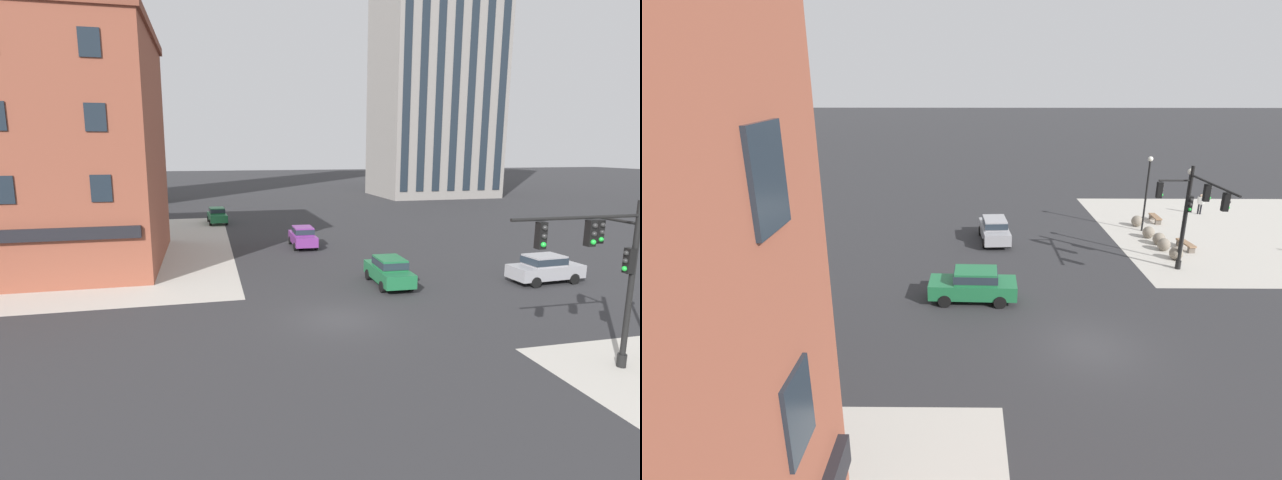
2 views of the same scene
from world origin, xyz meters
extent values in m
plane|color=#2D2D30|center=(0.00, 0.00, 0.00)|extent=(320.00, 320.00, 0.00)
cube|color=#B7B2A8|center=(-20.00, 20.00, 0.00)|extent=(32.00, 32.00, 0.02)
cylinder|color=black|center=(8.80, -7.31, 0.25)|extent=(0.32, 0.32, 0.50)
cylinder|color=black|center=(8.80, -7.31, 3.08)|extent=(0.20, 0.20, 6.16)
cylinder|color=black|center=(6.28, -7.31, 5.62)|extent=(5.03, 0.12, 0.12)
cylinder|color=black|center=(8.80, -6.41, 5.32)|extent=(0.11, 1.80, 0.11)
cube|color=black|center=(6.87, -7.31, 5.07)|extent=(0.28, 0.28, 0.90)
sphere|color=#282828|center=(6.87, -7.47, 5.35)|extent=(0.18, 0.18, 0.18)
sphere|color=#282828|center=(6.87, -7.47, 5.07)|extent=(0.18, 0.18, 0.18)
sphere|color=green|center=(6.87, -7.47, 4.79)|extent=(0.18, 0.18, 0.18)
cube|color=black|center=(4.93, -7.31, 5.07)|extent=(0.28, 0.28, 0.90)
sphere|color=#282828|center=(4.93, -7.47, 5.35)|extent=(0.18, 0.18, 0.18)
sphere|color=#282828|center=(4.93, -7.47, 5.07)|extent=(0.18, 0.18, 0.18)
sphere|color=green|center=(4.93, -7.47, 4.79)|extent=(0.18, 0.18, 0.18)
cube|color=black|center=(8.60, -7.31, 4.02)|extent=(0.28, 0.28, 0.90)
sphere|color=#282828|center=(8.44, -7.31, 4.30)|extent=(0.18, 0.18, 0.18)
sphere|color=#282828|center=(8.44, -7.31, 4.02)|extent=(0.18, 0.18, 0.18)
sphere|color=green|center=(8.44, -7.31, 3.74)|extent=(0.18, 0.18, 0.18)
cube|color=black|center=(8.80, -5.61, 4.77)|extent=(0.28, 0.28, 0.90)
sphere|color=#282828|center=(8.80, -5.77, 5.05)|extent=(0.18, 0.18, 0.18)
sphere|color=#282828|center=(8.80, -5.77, 4.77)|extent=(0.18, 0.18, 0.18)
sphere|color=green|center=(8.80, -5.77, 4.49)|extent=(0.18, 0.18, 0.18)
cube|color=#1E6B3D|center=(-4.72, 31.71, 0.70)|extent=(2.07, 4.52, 0.76)
cube|color=#1E6B3D|center=(-4.73, 31.86, 1.38)|extent=(1.65, 2.21, 0.60)
cube|color=#232D38|center=(-4.73, 31.86, 1.38)|extent=(1.69, 2.31, 0.40)
cylinder|color=black|center=(-3.79, 30.41, 0.32)|extent=(0.27, 0.65, 0.64)
cylinder|color=black|center=(-5.45, 30.29, 0.32)|extent=(0.27, 0.65, 0.64)
cylinder|color=black|center=(-3.98, 33.14, 0.32)|extent=(0.27, 0.65, 0.64)
cylinder|color=black|center=(-5.65, 33.01, 0.32)|extent=(0.27, 0.65, 0.64)
cube|color=#99999E|center=(13.77, 3.34, 0.70)|extent=(4.50, 2.03, 0.76)
cube|color=#99999E|center=(13.62, 3.33, 1.38)|extent=(2.20, 1.63, 0.60)
cube|color=#232D38|center=(13.62, 3.33, 1.38)|extent=(2.29, 1.67, 0.40)
cylinder|color=black|center=(15.08, 4.26, 0.32)|extent=(0.65, 0.26, 0.64)
cylinder|color=black|center=(15.19, 2.59, 0.32)|extent=(0.65, 0.26, 0.64)
cylinder|color=black|center=(12.36, 4.09, 0.32)|extent=(0.65, 0.26, 0.64)
cylinder|color=black|center=(12.46, 2.42, 0.32)|extent=(0.65, 0.26, 0.64)
cube|color=#1E6B3D|center=(4.44, 4.93, 0.70)|extent=(1.91, 4.46, 0.76)
cube|color=#1E6B3D|center=(4.43, 4.78, 1.38)|extent=(1.57, 2.16, 0.60)
cube|color=#232D38|center=(4.43, 4.78, 1.38)|extent=(1.60, 2.25, 0.40)
cylinder|color=black|center=(3.65, 6.32, 0.32)|extent=(0.24, 0.65, 0.64)
cylinder|color=black|center=(5.32, 6.27, 0.32)|extent=(0.24, 0.65, 0.64)
cylinder|color=black|center=(3.55, 3.60, 0.32)|extent=(0.24, 0.65, 0.64)
cylinder|color=black|center=(5.23, 3.54, 0.32)|extent=(0.24, 0.65, 0.64)
cube|color=#7A3389|center=(1.73, 17.17, 0.70)|extent=(1.89, 4.45, 0.76)
cube|color=#7A3389|center=(1.72, 17.02, 1.38)|extent=(1.56, 2.15, 0.60)
cube|color=#232D38|center=(1.72, 17.02, 1.38)|extent=(1.59, 2.24, 0.40)
cylinder|color=black|center=(0.93, 18.56, 0.32)|extent=(0.24, 0.65, 0.64)
cylinder|color=black|center=(2.60, 18.51, 0.32)|extent=(0.24, 0.65, 0.64)
cylinder|color=black|center=(0.85, 15.83, 0.32)|extent=(0.24, 0.65, 0.64)
cylinder|color=black|center=(2.52, 15.78, 0.32)|extent=(0.24, 0.65, 0.64)
cube|color=brown|center=(-18.74, 15.26, 7.65)|extent=(19.47, 14.51, 15.30)
cube|color=#1E2833|center=(-16.30, 7.96, 5.74)|extent=(1.10, 0.08, 1.50)
cube|color=#1E2833|center=(-11.43, 7.96, 5.74)|extent=(1.10, 0.08, 1.50)
cube|color=#1E2833|center=(-11.43, 7.96, 9.56)|extent=(1.10, 0.08, 1.50)
cube|color=#1E2833|center=(-11.43, 7.96, 13.39)|extent=(1.10, 0.08, 1.50)
camera|label=1|loc=(-5.81, -21.03, 7.91)|focal=27.30mm
camera|label=2|loc=(-17.88, 5.25, 10.88)|focal=27.07mm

